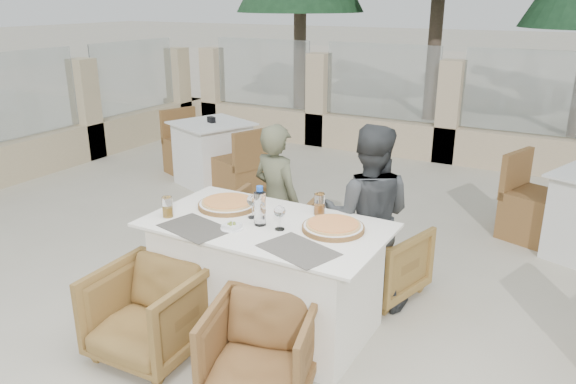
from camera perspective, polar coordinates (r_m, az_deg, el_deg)
The scene contains 22 objects.
ground at distance 4.08m, azimuth -1.91°, elevation -13.25°, with size 80.00×80.00×0.00m, color #BEB8A3.
sand_patch at distance 17.17m, azimuth 23.38°, elevation 10.32°, with size 30.00×16.00×0.01m, color beige.
perimeter_wall_far at distance 8.07m, azimuth 16.10°, elevation 8.52°, with size 10.00×0.34×1.60m, color beige, non-canonical shape.
perimeter_wall_left at distance 7.83m, azimuth -25.36°, elevation 7.12°, with size 0.34×7.00×1.60m, color #C4B28A, non-canonical shape.
dining_table at distance 3.89m, azimuth -2.18°, elevation -8.47°, with size 1.60×0.90×0.77m, color white, non-canonical shape.
placemat_near_left at distance 3.70m, azimuth -9.41°, elevation -3.61°, with size 0.45×0.30×0.00m, color #4F4B43.
placemat_near_right at distance 3.34m, azimuth 1.06°, elevation -5.90°, with size 0.45×0.30×0.00m, color #5C574E.
pizza_left at distance 4.02m, azimuth -6.14°, elevation -1.15°, with size 0.42×0.42×0.06m, color orange.
pizza_right at distance 3.62m, azimuth 4.62°, elevation -3.51°, with size 0.40×0.40×0.05m, color #F55B21.
water_bottle at distance 3.66m, azimuth -2.87°, elevation -1.40°, with size 0.08×0.08×0.27m, color silver.
wine_glass_centre at distance 3.79m, azimuth -3.64°, elevation -1.32°, with size 0.08×0.08×0.18m, color silver, non-canonical shape.
wine_glass_near at distance 3.59m, azimuth -0.85°, elevation -2.48°, with size 0.08×0.08×0.18m, color silver, non-canonical shape.
beer_glass_left at distance 3.90m, azimuth -12.15°, elevation -1.50°, with size 0.07×0.07×0.14m, color #C1851B.
beer_glass_right at distance 3.85m, azimuth 3.21°, elevation -1.25°, with size 0.07×0.07×0.15m, color #C96D1C.
olive_dish at distance 3.65m, azimuth -5.73°, elevation -3.43°, with size 0.11×0.11×0.04m, color white, non-canonical shape.
armchair_far_left at distance 4.63m, azimuth -1.93°, elevation -4.44°, with size 0.72×0.74×0.67m, color olive.
armchair_far_right at distance 4.41m, azimuth 9.28°, elevation -6.68°, with size 0.60×0.62×0.56m, color olive.
armchair_near_left at distance 3.74m, azimuth -14.02°, elevation -11.84°, with size 0.63×0.65×0.59m, color olive.
armchair_near_right at distance 3.33m, azimuth -2.81°, elevation -15.84°, with size 0.60×0.61×0.56m, color brown.
diner_left at distance 4.48m, azimuth -1.14°, elevation -1.04°, with size 0.47×0.31×1.28m, color #5A5D43.
diner_right at distance 4.10m, azimuth 8.12°, elevation -2.51°, with size 0.67×0.52×1.37m, color #393C3E.
bg_table_a at distance 6.92m, azimuth -7.65°, elevation 3.89°, with size 1.64×0.82×0.77m, color silver, non-canonical shape.
Camera 1 is at (1.80, -2.94, 2.19)m, focal length 35.00 mm.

